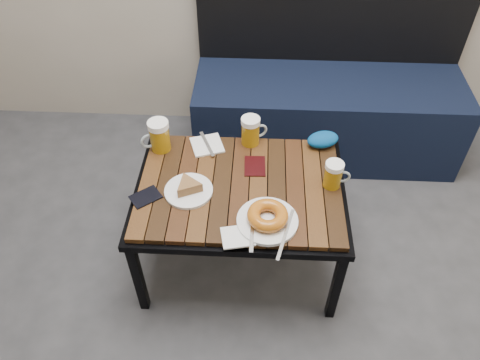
{
  "coord_description": "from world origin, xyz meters",
  "views": [
    {
      "loc": [
        -0.14,
        -0.33,
        1.8
      ],
      "look_at": [
        -0.2,
        0.95,
        0.5
      ],
      "focal_mm": 35.0,
      "sensor_mm": 36.0,
      "label": 1
    }
  ],
  "objects_px": {
    "beer_mug_centre": "(251,131)",
    "plate_pie": "(188,188)",
    "plate_bagel": "(268,218)",
    "cafe_table": "(240,193)",
    "passport_burgundy": "(255,166)",
    "beer_mug_right": "(334,175)",
    "beer_mug_left": "(159,136)",
    "bench": "(326,107)",
    "passport_navy": "(146,197)",
    "knit_pouch": "(323,139)"
  },
  "relations": [
    {
      "from": "beer_mug_left",
      "to": "knit_pouch",
      "type": "height_order",
      "value": "beer_mug_left"
    },
    {
      "from": "beer_mug_centre",
      "to": "cafe_table",
      "type": "bearing_deg",
      "value": -120.63
    },
    {
      "from": "bench",
      "to": "beer_mug_centre",
      "type": "distance_m",
      "value": 0.73
    },
    {
      "from": "plate_bagel",
      "to": "passport_navy",
      "type": "height_order",
      "value": "plate_bagel"
    },
    {
      "from": "beer_mug_left",
      "to": "passport_burgundy",
      "type": "bearing_deg",
      "value": 140.73
    },
    {
      "from": "beer_mug_left",
      "to": "passport_navy",
      "type": "height_order",
      "value": "beer_mug_left"
    },
    {
      "from": "bench",
      "to": "passport_navy",
      "type": "height_order",
      "value": "bench"
    },
    {
      "from": "bench",
      "to": "passport_navy",
      "type": "xyz_separation_m",
      "value": [
        -0.79,
        -0.89,
        0.2
      ]
    },
    {
      "from": "beer_mug_centre",
      "to": "beer_mug_right",
      "type": "distance_m",
      "value": 0.41
    },
    {
      "from": "beer_mug_left",
      "to": "bench",
      "type": "bearing_deg",
      "value": -168.48
    },
    {
      "from": "knit_pouch",
      "to": "cafe_table",
      "type": "bearing_deg",
      "value": -142.74
    },
    {
      "from": "passport_navy",
      "to": "beer_mug_left",
      "type": "bearing_deg",
      "value": 140.0
    },
    {
      "from": "plate_pie",
      "to": "passport_navy",
      "type": "distance_m",
      "value": 0.17
    },
    {
      "from": "beer_mug_left",
      "to": "beer_mug_right",
      "type": "bearing_deg",
      "value": 139.14
    },
    {
      "from": "bench",
      "to": "beer_mug_centre",
      "type": "bearing_deg",
      "value": -125.81
    },
    {
      "from": "cafe_table",
      "to": "knit_pouch",
      "type": "height_order",
      "value": "knit_pouch"
    },
    {
      "from": "bench",
      "to": "knit_pouch",
      "type": "distance_m",
      "value": 0.6
    },
    {
      "from": "passport_burgundy",
      "to": "knit_pouch",
      "type": "relative_size",
      "value": 0.85
    },
    {
      "from": "beer_mug_right",
      "to": "passport_burgundy",
      "type": "relative_size",
      "value": 0.97
    },
    {
      "from": "cafe_table",
      "to": "knit_pouch",
      "type": "distance_m",
      "value": 0.44
    },
    {
      "from": "plate_pie",
      "to": "passport_burgundy",
      "type": "height_order",
      "value": "plate_pie"
    },
    {
      "from": "bench",
      "to": "beer_mug_centre",
      "type": "height_order",
      "value": "bench"
    },
    {
      "from": "cafe_table",
      "to": "plate_bagel",
      "type": "distance_m",
      "value": 0.23
    },
    {
      "from": "beer_mug_right",
      "to": "plate_bagel",
      "type": "distance_m",
      "value": 0.33
    },
    {
      "from": "beer_mug_left",
      "to": "beer_mug_right",
      "type": "relative_size",
      "value": 1.22
    },
    {
      "from": "beer_mug_left",
      "to": "beer_mug_right",
      "type": "distance_m",
      "value": 0.74
    },
    {
      "from": "beer_mug_centre",
      "to": "plate_bagel",
      "type": "xyz_separation_m",
      "value": [
        0.08,
        -0.45,
        -0.04
      ]
    },
    {
      "from": "cafe_table",
      "to": "passport_navy",
      "type": "xyz_separation_m",
      "value": [
        -0.36,
        -0.09,
        0.05
      ]
    },
    {
      "from": "plate_pie",
      "to": "plate_bagel",
      "type": "height_order",
      "value": "plate_bagel"
    },
    {
      "from": "cafe_table",
      "to": "beer_mug_centre",
      "type": "height_order",
      "value": "beer_mug_centre"
    },
    {
      "from": "cafe_table",
      "to": "passport_burgundy",
      "type": "distance_m",
      "value": 0.13
    },
    {
      "from": "cafe_table",
      "to": "beer_mug_left",
      "type": "height_order",
      "value": "beer_mug_left"
    },
    {
      "from": "beer_mug_right",
      "to": "plate_pie",
      "type": "height_order",
      "value": "beer_mug_right"
    },
    {
      "from": "beer_mug_left",
      "to": "passport_navy",
      "type": "bearing_deg",
      "value": 61.54
    },
    {
      "from": "bench",
      "to": "plate_pie",
      "type": "relative_size",
      "value": 7.4
    },
    {
      "from": "beer_mug_centre",
      "to": "plate_bagel",
      "type": "relative_size",
      "value": 0.44
    },
    {
      "from": "knit_pouch",
      "to": "plate_pie",
      "type": "bearing_deg",
      "value": -150.29
    },
    {
      "from": "cafe_table",
      "to": "passport_burgundy",
      "type": "height_order",
      "value": "passport_burgundy"
    },
    {
      "from": "beer_mug_centre",
      "to": "plate_pie",
      "type": "height_order",
      "value": "beer_mug_centre"
    },
    {
      "from": "beer_mug_left",
      "to": "passport_burgundy",
      "type": "xyz_separation_m",
      "value": [
        0.41,
        -0.09,
        -0.07
      ]
    },
    {
      "from": "passport_burgundy",
      "to": "knit_pouch",
      "type": "xyz_separation_m",
      "value": [
        0.29,
        0.15,
        0.03
      ]
    },
    {
      "from": "bench",
      "to": "plate_bagel",
      "type": "bearing_deg",
      "value": -107.78
    },
    {
      "from": "beer_mug_left",
      "to": "plate_pie",
      "type": "xyz_separation_m",
      "value": [
        0.15,
        -0.25,
        -0.05
      ]
    },
    {
      "from": "beer_mug_left",
      "to": "passport_burgundy",
      "type": "height_order",
      "value": "beer_mug_left"
    },
    {
      "from": "beer_mug_left",
      "to": "beer_mug_centre",
      "type": "distance_m",
      "value": 0.39
    },
    {
      "from": "beer_mug_right",
      "to": "bench",
      "type": "bearing_deg",
      "value": 84.38
    },
    {
      "from": "cafe_table",
      "to": "beer_mug_centre",
      "type": "relative_size",
      "value": 6.49
    },
    {
      "from": "cafe_table",
      "to": "beer_mug_centre",
      "type": "bearing_deg",
      "value": 82.65
    },
    {
      "from": "plate_bagel",
      "to": "passport_burgundy",
      "type": "relative_size",
      "value": 2.48
    },
    {
      "from": "beer_mug_left",
      "to": "passport_navy",
      "type": "xyz_separation_m",
      "value": [
        -0.01,
        -0.29,
        -0.07
      ]
    }
  ]
}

